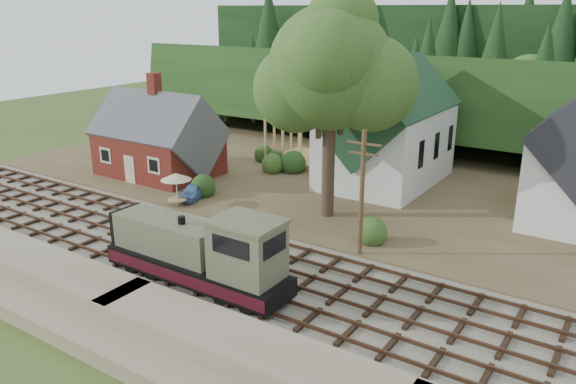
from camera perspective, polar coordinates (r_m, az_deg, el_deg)
The scene contains 16 objects.
ground at distance 34.53m, azimuth -7.27°, elevation -6.98°, with size 140.00×140.00×0.00m, color #384C1E.
embankment at distance 29.43m, azimuth -18.34°, elevation -12.57°, with size 64.00×5.00×1.60m, color #7F7259.
railroad_bed at distance 34.49m, azimuth -7.28°, elevation -6.86°, with size 64.00×11.00×0.16m, color #726B5B.
village_flat at distance 48.53m, azimuth 6.64°, elevation 0.74°, with size 64.00×26.00×0.30m, color brown.
hillside at distance 70.17m, azimuth 15.68°, elevation 5.49°, with size 70.00×28.00×8.00m, color #1E3F19.
ridge at distance 85.28m, azimuth 19.13°, elevation 7.33°, with size 80.00×20.00×12.00m, color black.
depot at distance 51.62m, azimuth -13.03°, elevation 4.97°, with size 10.80×7.41×9.00m.
church at distance 47.94m, azimuth 9.92°, elevation 6.58°, with size 8.40×15.17×13.00m.
timber_frame at distance 53.92m, azimuth 3.02°, elevation 6.02°, with size 8.20×6.20×6.99m.
lattice_tower at distance 58.14m, azimuth 6.24°, elevation 13.57°, with size 3.20×3.20×12.12m.
big_tree at distance 38.56m, azimuth 4.62°, elevation 11.60°, with size 10.90×8.40×14.70m.
telegraph_pole_near at distance 33.40m, azimuth 7.51°, elevation -0.03°, with size 2.20×0.28×8.00m.
locomotive at distance 30.67m, azimuth -8.74°, elevation -6.28°, with size 11.15×2.79×4.48m.
car_blue at distance 44.76m, azimuth -9.56°, elevation 0.10°, with size 1.41×3.50×1.19m, color #608ECE.
car_green at distance 56.34m, azimuth -16.42°, elevation 3.39°, with size 1.34×3.83×1.26m, color #7EA16F.
patio_set at distance 42.91m, azimuth -11.31°, elevation 1.41°, with size 2.29×2.29×2.55m.
Camera 1 is at (20.75, -23.42, 14.59)m, focal length 35.00 mm.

